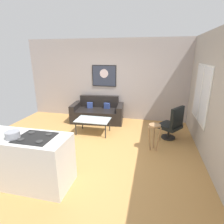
% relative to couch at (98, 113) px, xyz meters
% --- Properties ---
extents(ground, '(6.40, 6.40, 0.04)m').
position_rel_couch_xyz_m(ground, '(0.44, -1.93, -0.31)').
color(ground, '#BA8648').
extents(back_wall, '(6.40, 0.05, 2.80)m').
position_rel_couch_xyz_m(back_wall, '(0.44, 0.49, 1.11)').
color(back_wall, '#A99E9A').
rests_on(back_wall, ground).
extents(right_wall, '(0.05, 6.40, 2.80)m').
position_rel_couch_xyz_m(right_wall, '(3.07, -1.63, 1.11)').
color(right_wall, '#ACA297').
rests_on(right_wall, ground).
extents(couch, '(1.85, 1.05, 0.85)m').
position_rel_couch_xyz_m(couch, '(0.00, 0.00, 0.00)').
color(couch, black).
rests_on(couch, ground).
extents(coffee_table, '(1.00, 0.61, 0.43)m').
position_rel_couch_xyz_m(coffee_table, '(0.17, -1.05, 0.11)').
color(coffee_table, silver).
rests_on(coffee_table, ground).
extents(armchair, '(0.75, 0.76, 0.95)m').
position_rel_couch_xyz_m(armchair, '(2.43, -0.96, 0.16)').
color(armchair, black).
rests_on(armchair, ground).
extents(bar_stool, '(0.33, 0.32, 0.67)m').
position_rel_couch_xyz_m(bar_stool, '(1.95, -1.69, 0.21)').
color(bar_stool, '#9C744B').
rests_on(bar_stool, ground).
extents(kitchen_counter, '(1.71, 0.68, 0.96)m').
position_rel_couch_xyz_m(kitchen_counter, '(-0.34, -3.43, 0.18)').
color(kitchen_counter, silver).
rests_on(kitchen_counter, ground).
extents(mixing_bowl, '(0.23, 0.23, 0.12)m').
position_rel_couch_xyz_m(mixing_bowl, '(-0.38, -3.53, 0.71)').
color(mixing_bowl, '#91939C').
rests_on(mixing_bowl, kitchen_counter).
extents(wall_painting, '(0.88, 0.03, 0.75)m').
position_rel_couch_xyz_m(wall_painting, '(0.13, 0.45, 1.26)').
color(wall_painting, black).
extents(window, '(0.03, 1.38, 1.42)m').
position_rel_couch_xyz_m(window, '(3.03, -1.03, 1.05)').
color(window, silver).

